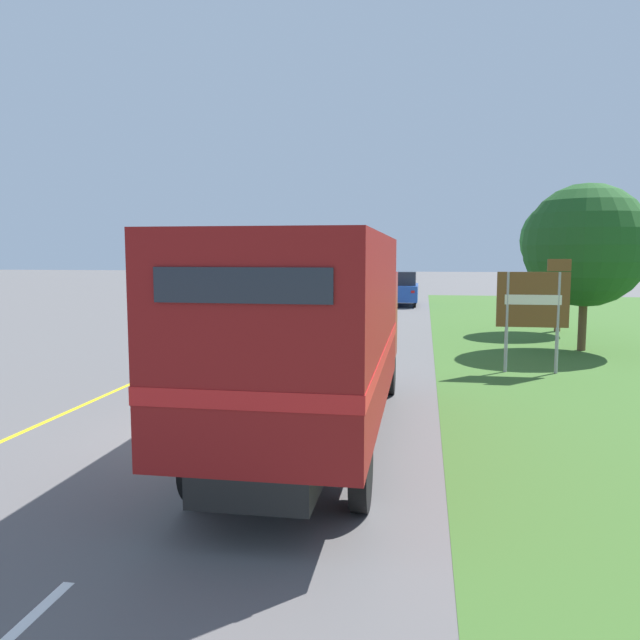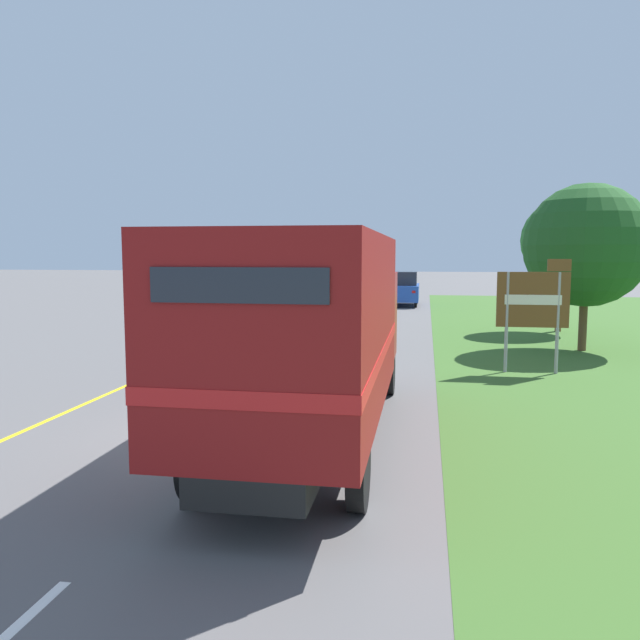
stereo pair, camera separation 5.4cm
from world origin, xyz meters
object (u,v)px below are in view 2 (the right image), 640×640
object	(u,v)px
highway_sign	(534,302)
roadside_tree_near	(586,245)
roadside_tree_mid	(561,240)
horse_trailer_truck	(312,329)
lead_car_blue_ahead	(404,289)
lead_car_white	(297,304)

from	to	relation	value
highway_sign	roadside_tree_near	world-z (taller)	roadside_tree_near
highway_sign	roadside_tree_mid	distance (m)	9.95
horse_trailer_truck	highway_sign	xyz separation A→B (m)	(4.67, 7.12, -0.06)
highway_sign	roadside_tree_near	bearing A→B (deg)	62.13
roadside_tree_near	roadside_tree_mid	distance (m)	5.17
lead_car_blue_ahead	roadside_tree_mid	bearing A→B (deg)	-60.36
lead_car_white	lead_car_blue_ahead	bearing A→B (deg)	71.19
highway_sign	roadside_tree_mid	xyz separation A→B (m)	(2.54, 9.45, 1.81)
lead_car_blue_ahead	roadside_tree_mid	world-z (taller)	roadside_tree_mid
lead_car_white	highway_sign	bearing A→B (deg)	-47.56
highway_sign	lead_car_white	bearing A→B (deg)	132.44
lead_car_white	roadside_tree_mid	world-z (taller)	roadside_tree_mid
lead_car_blue_ahead	roadside_tree_near	bearing A→B (deg)	-69.21
horse_trailer_truck	roadside_tree_near	distance (m)	13.44
highway_sign	roadside_tree_mid	world-z (taller)	roadside_tree_mid
horse_trailer_truck	roadside_tree_near	world-z (taller)	roadside_tree_near
lead_car_white	roadside_tree_mid	xyz separation A→B (m)	(10.82, 0.39, 2.69)
roadside_tree_near	highway_sign	bearing A→B (deg)	-117.87
lead_car_blue_ahead	roadside_tree_near	size ratio (longest dim) A/B	0.78
horse_trailer_truck	lead_car_white	distance (m)	16.61
horse_trailer_truck	roadside_tree_mid	size ratio (longest dim) A/B	1.65
lead_car_blue_ahead	highway_sign	size ratio (longest dim) A/B	1.39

